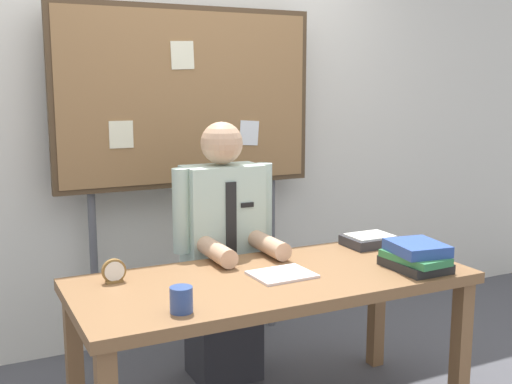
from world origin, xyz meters
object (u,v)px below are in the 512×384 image
(open_notebook, at_px, (282,274))
(paper_tray, at_px, (370,240))
(desk, at_px, (273,294))
(book_stack, at_px, (416,256))
(desk_clock, at_px, (114,272))
(bulletin_board, at_px, (188,102))
(coffee_mug, at_px, (181,300))
(person, at_px, (224,262))

(open_notebook, distance_m, paper_tray, 0.72)
(desk, height_order, book_stack, book_stack)
(book_stack, height_order, desk_clock, book_stack)
(desk, distance_m, open_notebook, 0.10)
(open_notebook, height_order, desk_clock, desk_clock)
(desk_clock, bearing_deg, bulletin_board, 52.25)
(coffee_mug, height_order, paper_tray, coffee_mug)
(desk, height_order, person, person)
(desk_clock, xyz_separation_m, coffee_mug, (0.14, -0.46, 0.00))
(book_stack, height_order, open_notebook, book_stack)
(bulletin_board, bearing_deg, open_notebook, -88.15)
(bulletin_board, xyz_separation_m, open_notebook, (0.03, -1.08, -0.73))
(open_notebook, distance_m, coffee_mug, 0.60)
(person, relative_size, paper_tray, 5.27)
(paper_tray, bearing_deg, desk_clock, -178.77)
(desk, height_order, paper_tray, paper_tray)
(desk, bearing_deg, paper_tray, 18.97)
(desk, distance_m, book_stack, 0.68)
(person, bearing_deg, coffee_mug, -122.61)
(desk_clock, bearing_deg, person, 27.68)
(desk, relative_size, paper_tray, 6.78)
(coffee_mug, bearing_deg, paper_tray, 21.98)
(coffee_mug, xyz_separation_m, paper_tray, (1.22, 0.49, -0.02))
(paper_tray, bearing_deg, coffee_mug, -158.02)
(book_stack, distance_m, desk_clock, 1.35)
(bulletin_board, distance_m, desk_clock, 1.27)
(bulletin_board, xyz_separation_m, paper_tray, (0.70, -0.82, -0.71))
(open_notebook, relative_size, desk_clock, 2.55)
(person, xyz_separation_m, paper_tray, (0.70, -0.32, 0.11))
(desk, distance_m, coffee_mug, 0.59)
(book_stack, distance_m, coffee_mug, 1.15)
(person, bearing_deg, desk_clock, -152.32)
(desk_clock, relative_size, paper_tray, 0.40)
(open_notebook, bearing_deg, desk, 150.06)
(book_stack, relative_size, open_notebook, 1.18)
(desk_clock, bearing_deg, desk, -17.90)
(desk, relative_size, open_notebook, 6.66)
(person, distance_m, coffee_mug, 0.97)
(person, bearing_deg, paper_tray, -24.19)
(person, distance_m, desk_clock, 0.75)
(bulletin_board, bearing_deg, coffee_mug, -111.50)
(desk_clock, height_order, paper_tray, desk_clock)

